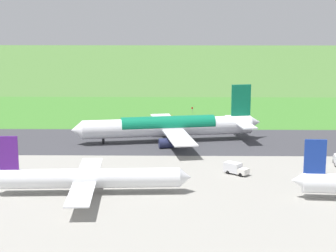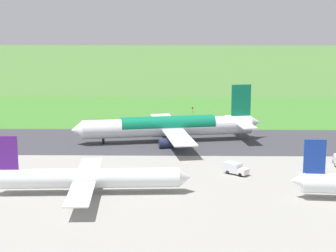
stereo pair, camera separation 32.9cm
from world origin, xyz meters
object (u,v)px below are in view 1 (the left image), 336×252
(airliner_main, at_px, (169,126))
(airliner_parked_mid, at_px, (88,178))
(service_truck_fuel, at_px, (235,168))
(no_stopping_sign, at_px, (192,110))
(traffic_cone_orange, at_px, (172,115))
(service_car_followme, at_px, (313,170))

(airliner_main, xyz_separation_m, airliner_parked_mid, (16.02, 47.45, -1.02))
(airliner_main, relative_size, service_truck_fuel, 9.13)
(service_truck_fuel, xyz_separation_m, no_stopping_sign, (7.92, -77.29, -0.07))
(airliner_main, height_order, service_truck_fuel, airliner_main)
(service_truck_fuel, relative_size, no_stopping_sign, 2.66)
(traffic_cone_orange, bearing_deg, no_stopping_sign, -143.39)
(airliner_main, distance_m, service_car_followme, 46.62)
(airliner_main, relative_size, no_stopping_sign, 24.24)
(airliner_parked_mid, height_order, traffic_cone_orange, airliner_parked_mid)
(service_truck_fuel, distance_m, no_stopping_sign, 77.70)
(airliner_parked_mid, relative_size, no_stopping_sign, 18.82)
(airliner_main, bearing_deg, service_truck_fuel, 115.24)
(service_car_followme, bearing_deg, traffic_cone_orange, -65.26)
(service_truck_fuel, distance_m, traffic_cone_orange, 73.55)
(no_stopping_sign, distance_m, traffic_cone_orange, 8.97)
(airliner_parked_mid, distance_m, service_truck_fuel, 34.78)
(airliner_main, bearing_deg, service_car_followme, 135.88)
(no_stopping_sign, relative_size, traffic_cone_orange, 4.04)
(airliner_parked_mid, bearing_deg, service_car_followme, -163.01)
(airliner_main, relative_size, traffic_cone_orange, 98.03)
(no_stopping_sign, height_order, traffic_cone_orange, no_stopping_sign)
(airliner_parked_mid, height_order, service_car_followme, airliner_parked_mid)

